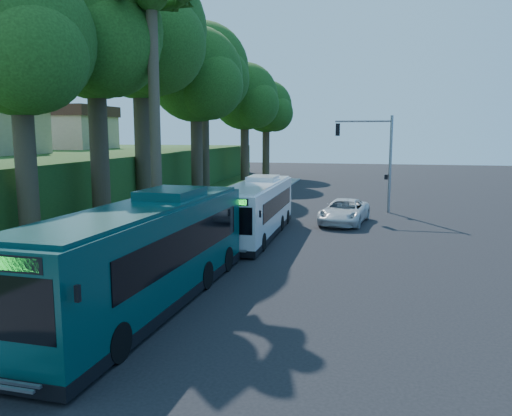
% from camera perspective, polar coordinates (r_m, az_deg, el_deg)
% --- Properties ---
extents(ground, '(140.00, 140.00, 0.00)m').
position_cam_1_polar(ground, '(28.02, 5.74, -3.31)').
color(ground, black).
rests_on(ground, ground).
extents(sidewalk, '(4.50, 70.00, 0.12)m').
position_cam_1_polar(sidewalk, '(29.76, -8.36, -2.54)').
color(sidewalk, gray).
rests_on(sidewalk, ground).
extents(red_curb, '(0.25, 30.00, 0.13)m').
position_cam_1_polar(red_curb, '(25.31, -6.74, -4.46)').
color(red_curb, maroon).
rests_on(red_curb, ground).
extents(grass_verge, '(8.00, 70.00, 0.06)m').
position_cam_1_polar(grass_verge, '(36.56, -13.90, -0.69)').
color(grass_verge, '#234719').
rests_on(grass_verge, ground).
extents(bus_shelter, '(3.20, 1.51, 2.55)m').
position_cam_1_polar(bus_shelter, '(26.84, -10.54, -0.02)').
color(bus_shelter, black).
rests_on(bus_shelter, ground).
extents(stop_sign_pole, '(0.35, 0.06, 3.17)m').
position_cam_1_polar(stop_sign_pole, '(24.15, -8.51, -0.25)').
color(stop_sign_pole, gray).
rests_on(stop_sign_pole, ground).
extents(traffic_signal_pole, '(4.10, 0.30, 7.00)m').
position_cam_1_polar(traffic_signal_pole, '(37.26, 13.56, 6.28)').
color(traffic_signal_pole, gray).
rests_on(traffic_signal_pole, ground).
extents(palm_tree, '(4.20, 4.20, 14.40)m').
position_cam_1_polar(palm_tree, '(28.95, -11.86, 21.63)').
color(palm_tree, '#4C3F2D').
rests_on(palm_tree, ground).
extents(hillside_backdrop, '(24.00, 60.00, 8.80)m').
position_cam_1_polar(hillside_backdrop, '(51.75, -22.24, 4.25)').
color(hillside_backdrop, '#234719').
rests_on(hillside_backdrop, ground).
extents(tree_0, '(8.40, 8.00, 15.70)m').
position_cam_1_polar(tree_0, '(31.89, -17.87, 18.02)').
color(tree_0, '#382B1E').
rests_on(tree_0, ground).
extents(tree_1, '(10.50, 10.00, 18.26)m').
position_cam_1_polar(tree_1, '(39.58, -13.08, 18.50)').
color(tree_1, '#382B1E').
rests_on(tree_1, ground).
extents(tree_2, '(8.82, 8.40, 15.12)m').
position_cam_1_polar(tree_2, '(46.05, -6.81, 14.38)').
color(tree_2, '#382B1E').
rests_on(tree_2, ground).
extents(tree_3, '(10.08, 9.60, 17.28)m').
position_cam_1_polar(tree_3, '(54.37, -5.97, 15.08)').
color(tree_3, '#382B1E').
rests_on(tree_3, ground).
extents(tree_4, '(8.40, 8.00, 14.14)m').
position_cam_1_polar(tree_4, '(61.14, -1.23, 12.27)').
color(tree_4, '#382B1E').
rests_on(tree_4, ground).
extents(tree_5, '(7.35, 7.00, 12.86)m').
position_cam_1_polar(tree_5, '(68.68, 1.23, 11.22)').
color(tree_5, '#382B1E').
rests_on(tree_5, ground).
extents(tree_6, '(7.56, 7.20, 13.74)m').
position_cam_1_polar(tree_6, '(26.99, -25.41, 16.21)').
color(tree_6, '#382B1E').
rests_on(tree_6, ground).
extents(white_bus, '(2.39, 10.90, 3.25)m').
position_cam_1_polar(white_bus, '(27.97, 0.09, 0.01)').
color(white_bus, silver).
rests_on(white_bus, ground).
extents(teal_bus, '(3.16, 12.59, 3.72)m').
position_cam_1_polar(teal_bus, '(17.03, -12.26, -4.94)').
color(teal_bus, '#093534').
rests_on(teal_bus, ground).
extents(pickup, '(3.35, 5.87, 1.54)m').
position_cam_1_polar(pickup, '(32.46, 10.05, -0.39)').
color(pickup, silver).
rests_on(pickup, ground).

